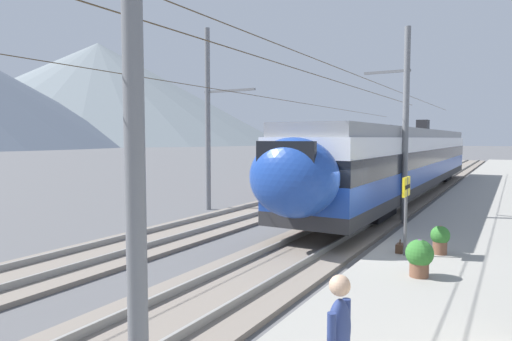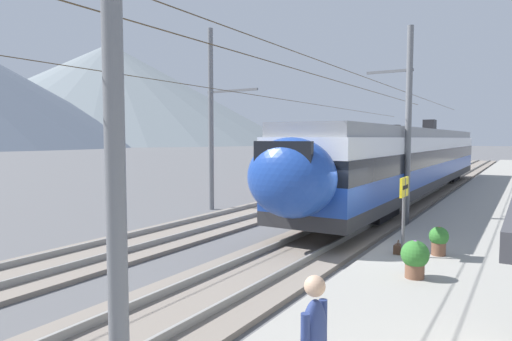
% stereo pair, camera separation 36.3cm
% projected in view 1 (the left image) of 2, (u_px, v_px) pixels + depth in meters
% --- Properties ---
extents(ground_plane, '(400.00, 400.00, 0.00)m').
position_uv_depth(ground_plane, '(348.00, 256.00, 12.79)').
color(ground_plane, '#565659').
extents(track_near, '(120.00, 3.00, 0.28)m').
position_uv_depth(track_near, '(307.00, 248.00, 13.42)').
color(track_near, slate).
rests_on(track_near, ground).
extents(track_far, '(120.00, 3.00, 0.28)m').
position_uv_depth(track_far, '(183.00, 232.00, 15.81)').
color(track_far, slate).
rests_on(track_far, ground).
extents(train_near_platform, '(30.66, 2.91, 4.27)m').
position_uv_depth(train_near_platform, '(406.00, 159.00, 24.95)').
color(train_near_platform, '#2D2D30').
rests_on(train_near_platform, track_near).
extents(train_far_track, '(26.01, 2.93, 4.27)m').
position_uv_depth(train_far_track, '(374.00, 152.00, 36.72)').
color(train_far_track, '#2D2D30').
rests_on(train_far_track, track_far).
extents(catenary_mast_west, '(46.78, 1.83, 8.15)m').
position_uv_depth(catenary_mast_west, '(126.00, 67.00, 5.11)').
color(catenary_mast_west, slate).
rests_on(catenary_mast_west, ground).
extents(catenary_mast_mid, '(46.78, 1.83, 7.68)m').
position_uv_depth(catenary_mast_mid, '(403.00, 121.00, 17.57)').
color(catenary_mast_mid, slate).
rests_on(catenary_mast_mid, ground).
extents(catenary_mast_far_side, '(46.78, 2.70, 8.42)m').
position_uv_depth(catenary_mast_far_side, '(211.00, 117.00, 20.72)').
color(catenary_mast_far_side, slate).
rests_on(catenary_mast_far_side, ground).
extents(platform_sign, '(0.70, 0.08, 2.06)m').
position_uv_depth(platform_sign, '(406.00, 198.00, 11.63)').
color(platform_sign, '#59595B').
rests_on(platform_sign, platform_slab).
extents(handbag_near_sign, '(0.32, 0.18, 0.37)m').
position_uv_depth(handbag_near_sign, '(400.00, 248.00, 12.01)').
color(handbag_near_sign, '#472D1E').
rests_on(handbag_near_sign, platform_slab).
extents(potted_plant_platform_edge, '(0.61, 0.61, 0.84)m').
position_uv_depth(potted_plant_platform_edge, '(419.00, 255.00, 9.90)').
color(potted_plant_platform_edge, brown).
rests_on(potted_plant_platform_edge, platform_slab).
extents(potted_plant_by_shelter, '(0.50, 0.50, 0.75)m').
position_uv_depth(potted_plant_by_shelter, '(440.00, 238.00, 11.85)').
color(potted_plant_by_shelter, brown).
rests_on(potted_plant_by_shelter, platform_slab).
extents(mountain_right_ridge, '(207.21, 207.21, 55.66)m').
position_uv_depth(mountain_right_ridge, '(99.00, 94.00, 248.41)').
color(mountain_right_ridge, slate).
rests_on(mountain_right_ridge, ground).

